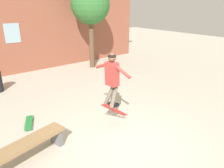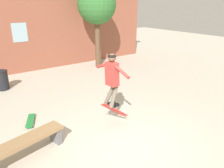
% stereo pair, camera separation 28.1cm
% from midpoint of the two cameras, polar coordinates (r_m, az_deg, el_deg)
% --- Properties ---
extents(ground_plane, '(40.00, 40.00, 0.00)m').
position_cam_midpoint_polar(ground_plane, '(5.79, 1.67, -14.59)').
color(ground_plane, beige).
extents(building_backdrop, '(15.10, 0.52, 5.56)m').
position_cam_midpoint_polar(building_backdrop, '(11.80, -24.19, 13.45)').
color(building_backdrop, '#93513D').
rests_on(building_backdrop, ground_plane).
extents(tree_right, '(1.97, 1.97, 4.24)m').
position_cam_midpoint_polar(tree_right, '(11.70, -6.39, 19.72)').
color(tree_right, brown).
rests_on(tree_right, ground_plane).
extents(park_bench, '(1.91, 0.83, 0.50)m').
position_cam_midpoint_polar(park_bench, '(5.35, -22.95, -14.97)').
color(park_bench, '#99754C').
rests_on(park_bench, ground_plane).
extents(skater, '(0.40, 1.31, 1.48)m').
position_cam_midpoint_polar(skater, '(5.78, -1.39, 2.09)').
color(skater, '#B23833').
extents(skateboard_flipping, '(0.72, 0.35, 0.60)m').
position_cam_midpoint_polar(skateboard_flipping, '(6.13, -0.62, -6.80)').
color(skateboard_flipping, red).
extents(skateboard_resting, '(0.49, 0.83, 0.08)m').
position_cam_midpoint_polar(skateboard_resting, '(6.90, -22.04, -9.33)').
color(skateboard_resting, '#237F38').
rests_on(skateboard_resting, ground_plane).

